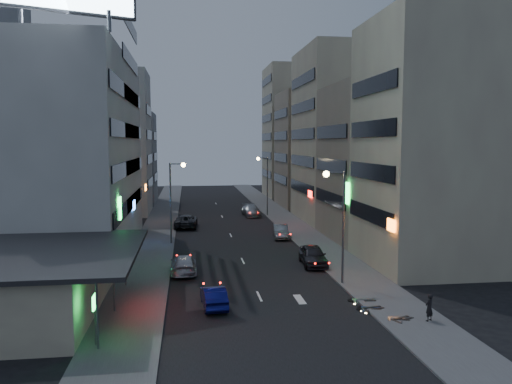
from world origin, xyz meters
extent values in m
plane|color=black|center=(0.00, 0.00, 0.00)|extent=(180.00, 180.00, 0.00)
cube|color=#4C4C4F|center=(-8.00, 30.00, 0.06)|extent=(4.00, 120.00, 0.12)
cube|color=#4C4C4F|center=(8.00, 30.00, 0.06)|extent=(4.00, 120.00, 0.12)
cube|color=#BBB693|center=(-14.00, 2.00, 1.80)|extent=(8.00, 12.00, 3.60)
cube|color=black|center=(-13.00, 2.00, 3.75)|extent=(11.00, 13.00, 0.25)
cube|color=black|center=(-8.90, 2.00, 3.10)|extent=(0.12, 4.00, 0.90)
cube|color=#FF1E14|center=(-8.82, 2.00, 3.10)|extent=(0.04, 3.70, 0.70)
cube|color=beige|center=(-17.00, 20.00, 9.00)|extent=(14.00, 24.00, 18.00)
cube|color=#BBB693|center=(15.00, 10.50, 10.00)|extent=(10.00, 11.00, 20.00)
cube|color=gray|center=(15.50, 22.00, 8.00)|extent=(11.00, 12.00, 16.00)
cube|color=#BBB693|center=(15.00, 35.00, 11.00)|extent=(10.00, 14.00, 22.00)
cube|color=beige|center=(-15.50, 45.00, 10.00)|extent=(11.00, 10.00, 20.00)
cube|color=gray|center=(-16.00, 58.00, 7.50)|extent=(12.00, 10.00, 15.00)
cube|color=gray|center=(15.50, 50.00, 9.00)|extent=(11.00, 12.00, 18.00)
cube|color=#BBB693|center=(16.00, 64.00, 12.00)|extent=(12.00, 12.00, 24.00)
cylinder|color=#595B60|center=(-16.00, 10.00, 18.75)|extent=(0.30, 0.30, 1.50)
cylinder|color=#595B60|center=(-10.00, 10.00, 18.75)|extent=(0.30, 0.30, 1.50)
cylinder|color=#595B60|center=(6.30, 6.00, 4.12)|extent=(0.16, 0.16, 8.00)
cylinder|color=#595B60|center=(5.60, 6.00, 8.02)|extent=(1.40, 0.10, 0.10)
sphere|color=#FFD88C|center=(5.00, 6.00, 7.92)|extent=(0.44, 0.44, 0.44)
cylinder|color=#595B60|center=(-6.30, 22.00, 4.12)|extent=(0.16, 0.16, 8.00)
cylinder|color=#595B60|center=(-5.60, 22.00, 8.02)|extent=(1.40, 0.10, 0.10)
sphere|color=#FFD88C|center=(-5.00, 22.00, 7.92)|extent=(0.44, 0.44, 0.44)
cylinder|color=#595B60|center=(6.30, 40.00, 4.12)|extent=(0.16, 0.16, 8.00)
cylinder|color=#595B60|center=(5.60, 40.00, 8.02)|extent=(1.40, 0.10, 0.10)
sphere|color=#FFD88C|center=(5.00, 40.00, 7.92)|extent=(0.44, 0.44, 0.44)
imported|color=#2C2B31|center=(5.60, 11.76, 0.82)|extent=(2.26, 4.93, 1.64)
imported|color=gray|center=(5.13, 23.71, 0.70)|extent=(1.95, 4.39, 1.40)
imported|color=#27282D|center=(-4.87, 31.74, 0.78)|extent=(2.88, 5.72, 1.55)
imported|color=gray|center=(4.04, 39.98, 0.77)|extent=(2.51, 5.41, 1.53)
imported|color=navy|center=(-3.08, 2.29, 0.65)|extent=(1.64, 4.01, 1.29)
imported|color=#ABACB3|center=(-5.00, 10.63, 0.70)|extent=(2.05, 4.89, 1.41)
imported|color=black|center=(8.76, -2.11, 0.89)|extent=(0.67, 0.60, 1.54)
camera|label=1|loc=(-4.55, -27.72, 10.09)|focal=35.00mm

